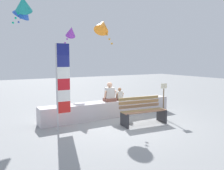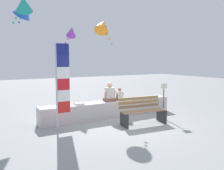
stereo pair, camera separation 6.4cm
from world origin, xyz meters
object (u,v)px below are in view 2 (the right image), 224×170
(park_bench, at_px, (142,112))
(person_child, at_px, (120,95))
(kite_blue, at_px, (24,10))
(sign_post, at_px, (164,98))
(kite_purple, at_px, (71,32))
(flag_banner, at_px, (61,82))
(person_adult, at_px, (110,94))
(kite_orange, at_px, (103,26))
(kite_teal, at_px, (24,4))

(park_bench, relative_size, person_child, 3.34)
(person_child, bearing_deg, kite_blue, 138.43)
(sign_post, bearing_deg, kite_purple, 111.25)
(park_bench, distance_m, flag_banner, 2.84)
(person_adult, bearing_deg, park_bench, -70.21)
(kite_orange, xyz_separation_m, sign_post, (1.33, -2.22, -2.74))
(person_adult, xyz_separation_m, kite_orange, (0.24, 1.03, 2.63))
(person_child, xyz_separation_m, flag_banner, (-2.48, -0.68, 0.70))
(park_bench, xyz_separation_m, kite_blue, (-2.99, 3.96, 3.73))
(kite_orange, height_order, sign_post, kite_orange)
(kite_teal, bearing_deg, kite_purple, 27.96)
(kite_teal, distance_m, sign_post, 6.39)
(person_adult, bearing_deg, kite_teal, 139.63)
(park_bench, relative_size, person_adult, 2.25)
(kite_purple, distance_m, sign_post, 5.66)
(person_adult, distance_m, sign_post, 1.98)
(person_adult, bearing_deg, kite_orange, 76.64)
(kite_orange, xyz_separation_m, kite_teal, (-2.81, 1.16, 0.76))
(park_bench, xyz_separation_m, person_child, (-0.06, 1.36, 0.37))
(park_bench, height_order, kite_blue, kite_blue)
(person_child, distance_m, kite_purple, 4.42)
(kite_purple, bearing_deg, kite_teal, -152.04)
(person_adult, bearing_deg, kite_purple, 93.74)
(person_child, height_order, kite_orange, kite_orange)
(park_bench, xyz_separation_m, flag_banner, (-2.54, 0.68, 1.07))
(flag_banner, bearing_deg, sign_post, -8.05)
(kite_orange, bearing_deg, person_adult, -103.36)
(person_adult, relative_size, kite_purple, 0.78)
(person_adult, xyz_separation_m, sign_post, (1.57, -1.20, -0.11))
(kite_blue, distance_m, sign_post, 6.51)
(park_bench, height_order, flag_banner, flag_banner)
(kite_orange, distance_m, kite_blue, 3.22)
(flag_banner, relative_size, kite_teal, 2.23)
(person_adult, height_order, flag_banner, flag_banner)
(kite_orange, bearing_deg, person_child, -79.44)
(person_child, distance_m, kite_blue, 5.16)
(kite_teal, bearing_deg, park_bench, -49.23)
(flag_banner, distance_m, kite_purple, 4.93)
(flag_banner, distance_m, kite_teal, 4.02)
(park_bench, xyz_separation_m, kite_orange, (-0.25, 2.39, 3.09))
(kite_blue, bearing_deg, person_adult, -46.17)
(person_child, bearing_deg, kite_orange, 100.56)
(person_child, bearing_deg, kite_purple, 100.89)
(kite_teal, relative_size, sign_post, 0.91)
(kite_blue, bearing_deg, kite_orange, -29.85)
(person_adult, distance_m, kite_purple, 4.32)
(kite_orange, xyz_separation_m, kite_blue, (-2.74, 1.57, 0.64))
(person_child, xyz_separation_m, kite_blue, (-2.93, 2.60, 3.36))
(park_bench, distance_m, person_child, 1.41)
(person_child, bearing_deg, person_adult, -179.96)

